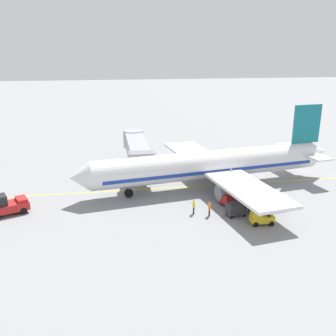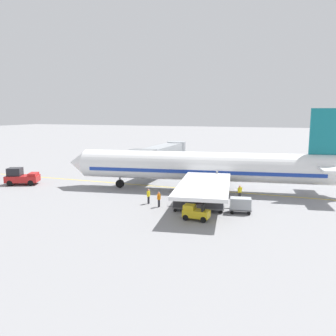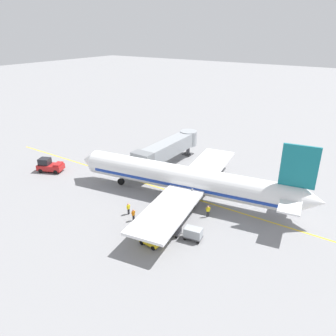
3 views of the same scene
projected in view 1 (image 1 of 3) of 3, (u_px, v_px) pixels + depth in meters
name	position (u px, v px, depth m)	size (l,w,h in m)	color
ground_plane	(205.00, 186.00, 52.14)	(400.00, 400.00, 0.00)	gray
gate_lead_in_line	(205.00, 186.00, 52.14)	(0.24, 80.00, 0.01)	gold
parked_airliner	(212.00, 165.00, 50.64)	(30.44, 37.27, 10.63)	white
jet_bridge	(137.00, 149.00, 57.63)	(17.42, 3.50, 4.98)	#93999E
pushback_tractor	(6.00, 205.00, 42.75)	(3.77, 4.91, 2.40)	#B21E1E
baggage_tug_lead	(230.00, 199.00, 45.64)	(2.25, 2.77, 1.62)	#B21E1E
baggage_tug_trailing	(261.00, 218.00, 40.36)	(1.39, 2.55, 1.62)	gold
baggage_cart_front	(236.00, 208.00, 42.36)	(1.63, 2.97, 1.58)	#4C4C51
baggage_cart_second_in_train	(259.00, 204.00, 43.48)	(1.63, 2.97, 1.58)	#4C4C51
baggage_cart_third_in_train	(279.00, 201.00, 44.38)	(1.63, 2.97, 1.58)	#4C4C51
ground_crew_wing_walker	(253.00, 185.00, 49.52)	(0.60, 0.55, 1.69)	#232328
ground_crew_loader	(209.00, 208.00, 42.33)	(0.73, 0.28, 1.69)	#232328
ground_crew_marshaller	(194.00, 206.00, 42.91)	(0.73, 0.26, 1.69)	#232328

